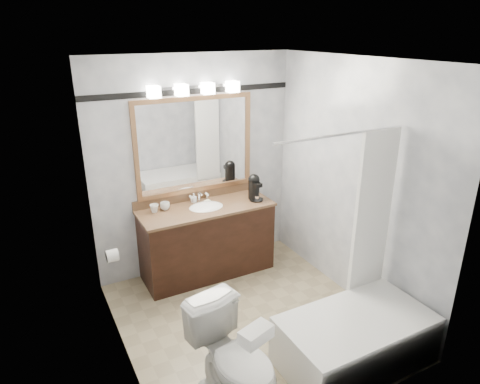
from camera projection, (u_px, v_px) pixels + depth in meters
name	position (u px, v px, depth m)	size (l,w,h in m)	color
room	(250.00, 205.00, 3.84)	(2.42, 2.62, 2.52)	gray
vanity	(207.00, 239.00, 4.97)	(1.53, 0.58, 0.97)	black
mirror	(195.00, 145.00, 4.81)	(1.40, 0.04, 1.10)	#A5734A
vanity_light_bar	(195.00, 89.00, 4.54)	(1.02, 0.14, 0.12)	silver
accent_stripe	(192.00, 91.00, 4.61)	(2.40, 0.01, 0.06)	black
bathtub	(356.00, 332.00, 3.69)	(1.30, 0.75, 1.96)	white
tp_roll	(112.00, 256.00, 4.09)	(0.12, 0.12, 0.11)	white
toilet	(235.00, 359.00, 3.22)	(0.45, 0.79, 0.81)	white
tissue_box	(256.00, 334.00, 2.81)	(0.23, 0.13, 0.09)	white
coffee_maker	(254.00, 187.00, 4.98)	(0.16, 0.20, 0.31)	black
cup_left	(165.00, 206.00, 4.74)	(0.11, 0.11, 0.08)	white
cup_right	(154.00, 208.00, 4.67)	(0.09, 0.09, 0.09)	white
soap_bottle_a	(194.00, 198.00, 4.93)	(0.05, 0.05, 0.11)	white
soap_bar	(207.00, 201.00, 4.95)	(0.07, 0.04, 0.02)	beige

